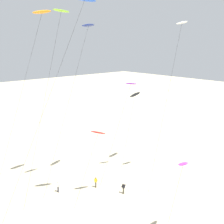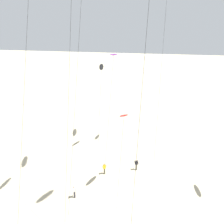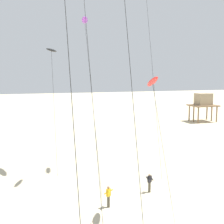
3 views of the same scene
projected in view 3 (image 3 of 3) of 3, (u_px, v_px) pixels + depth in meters
The scene contains 7 objects.
ground_plane at pixel (191, 223), 20.45m from camera, with size 260.00×260.00×0.00m, color beige.
kite_red at pixel (153, 83), 20.75m from camera, with size 1.13×5.31×10.10m.
kite_purple at pixel (85, 23), 27.62m from camera, with size 1.10×7.27×15.32m.
kite_black at pixel (51, 51), 30.85m from camera, with size 1.27×4.63×12.86m.
kite_flyer_nearest at pixel (108, 196), 22.68m from camera, with size 0.73×0.72×1.67m.
kite_flyer_middle at pixel (149, 182), 25.54m from camera, with size 0.68×0.67×1.67m.
stilt_house at pixel (203, 101), 61.97m from camera, with size 5.40×4.25×5.88m.
Camera 3 is at (-10.75, -16.87, 10.21)m, focal length 48.02 mm.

